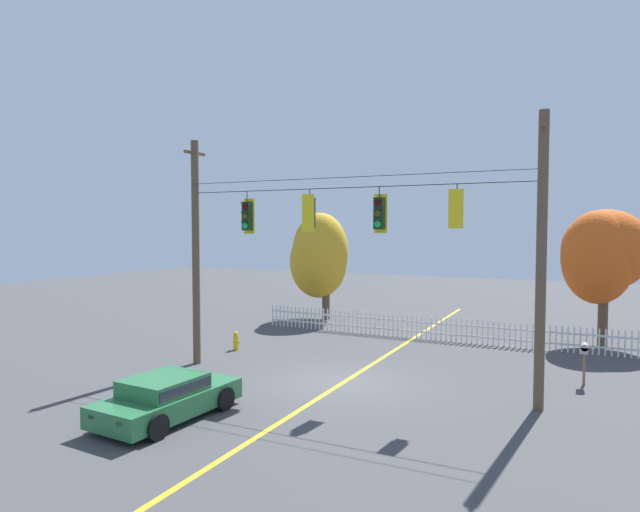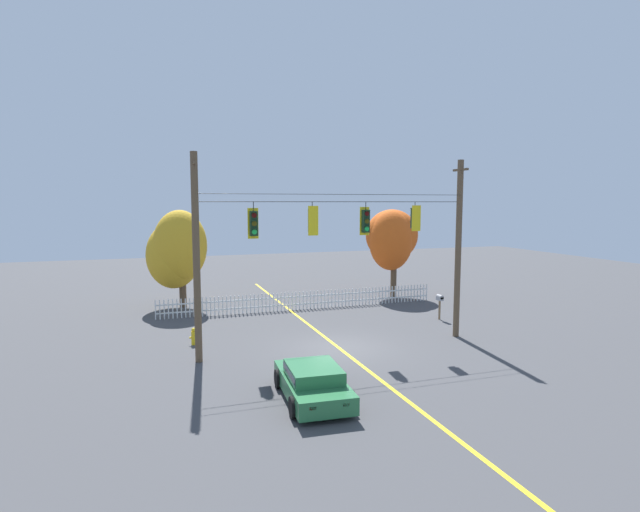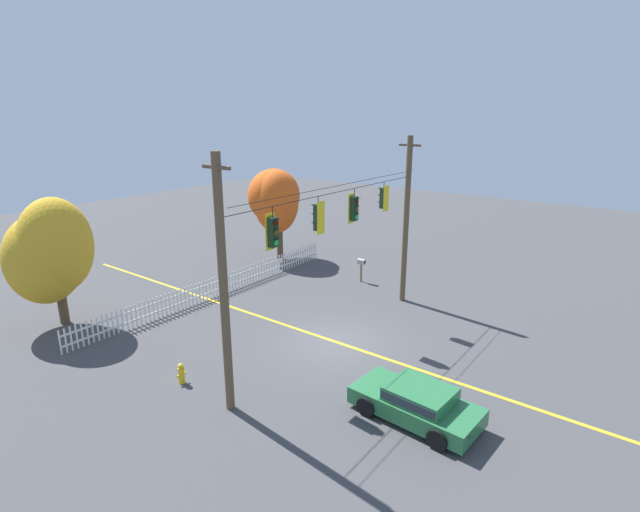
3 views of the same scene
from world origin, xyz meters
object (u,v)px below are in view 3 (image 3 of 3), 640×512
at_px(autumn_maple_near_fence, 49,253).
at_px(parked_car, 417,402).
at_px(traffic_signal_westbound_side, 273,232).
at_px(traffic_signal_southbound_primary, 354,209).
at_px(fire_hydrant, 181,374).
at_px(roadside_mailbox, 361,263).
at_px(autumn_maple_mid, 275,199).
at_px(traffic_signal_northbound_primary, 384,198).
at_px(traffic_signal_eastbound_side, 318,217).

xyz_separation_m(autumn_maple_near_fence, parked_car, (3.33, -15.83, -2.82)).
distance_m(traffic_signal_westbound_side, parked_car, 7.07).
bearing_deg(traffic_signal_westbound_side, traffic_signal_southbound_primary, -0.00).
distance_m(fire_hydrant, roadside_mailbox, 12.97).
xyz_separation_m(autumn_maple_mid, fire_hydrant, (-13.50, -7.62, -3.57)).
height_order(traffic_signal_northbound_primary, parked_car, traffic_signal_northbound_primary).
bearing_deg(traffic_signal_northbound_primary, traffic_signal_eastbound_side, -179.99).
distance_m(traffic_signal_westbound_side, roadside_mailbox, 11.95).
xyz_separation_m(traffic_signal_eastbound_side, parked_car, (-1.62, -5.07, -4.92)).
height_order(autumn_maple_near_fence, roadside_mailbox, autumn_maple_near_fence).
bearing_deg(autumn_maple_near_fence, traffic_signal_southbound_primary, -55.57).
bearing_deg(traffic_signal_westbound_side, traffic_signal_northbound_primary, -0.15).
relative_size(traffic_signal_southbound_primary, traffic_signal_northbound_primary, 1.11).
relative_size(traffic_signal_eastbound_side, traffic_signal_southbound_primary, 0.97).
bearing_deg(parked_car, roadside_mailbox, 40.03).
bearing_deg(autumn_maple_mid, traffic_signal_westbound_side, -138.06).
distance_m(autumn_maple_near_fence, parked_car, 16.42).
xyz_separation_m(traffic_signal_southbound_primary, autumn_maple_near_fence, (-7.37, 10.75, -2.06)).
xyz_separation_m(traffic_signal_southbound_primary, traffic_signal_northbound_primary, (2.38, -0.02, 0.11)).
height_order(traffic_signal_eastbound_side, roadside_mailbox, traffic_signal_eastbound_side).
relative_size(traffic_signal_westbound_side, traffic_signal_northbound_primary, 1.15).
relative_size(autumn_maple_near_fence, fire_hydrant, 7.64).
distance_m(traffic_signal_southbound_primary, traffic_signal_northbound_primary, 2.39).
xyz_separation_m(traffic_signal_westbound_side, autumn_maple_near_fence, (-2.50, 10.75, -2.02)).
relative_size(traffic_signal_westbound_side, traffic_signal_southbound_primary, 1.03).
height_order(traffic_signal_southbound_primary, parked_car, traffic_signal_southbound_primary).
height_order(traffic_signal_westbound_side, fire_hydrant, traffic_signal_westbound_side).
bearing_deg(traffic_signal_eastbound_side, autumn_maple_mid, 49.04).
distance_m(traffic_signal_eastbound_side, roadside_mailbox, 9.87).
height_order(traffic_signal_southbound_primary, autumn_maple_mid, traffic_signal_southbound_primary).
bearing_deg(fire_hydrant, parked_car, -67.81).
xyz_separation_m(parked_car, fire_hydrant, (-3.09, 7.58, -0.23)).
relative_size(parked_car, fire_hydrant, 5.35).
bearing_deg(traffic_signal_northbound_primary, autumn_maple_near_fence, 132.17).
bearing_deg(traffic_signal_eastbound_side, traffic_signal_southbound_primary, 0.47).
bearing_deg(roadside_mailbox, traffic_signal_eastbound_side, -158.73).
height_order(traffic_signal_westbound_side, roadside_mailbox, traffic_signal_westbound_side).
xyz_separation_m(traffic_signal_westbound_side, traffic_signal_southbound_primary, (4.87, -0.00, 0.04)).
bearing_deg(autumn_maple_mid, fire_hydrant, -150.58).
xyz_separation_m(traffic_signal_eastbound_side, traffic_signal_northbound_primary, (4.80, 0.00, 0.05)).
bearing_deg(traffic_signal_northbound_primary, roadside_mailbox, 43.09).
bearing_deg(traffic_signal_westbound_side, autumn_maple_mid, 41.94).
height_order(traffic_signal_southbound_primary, traffic_signal_northbound_primary, same).
distance_m(traffic_signal_westbound_side, traffic_signal_southbound_primary, 4.87).
xyz_separation_m(traffic_signal_eastbound_side, traffic_signal_southbound_primary, (2.41, 0.02, -0.05)).
relative_size(autumn_maple_mid, roadside_mailbox, 4.31).
relative_size(autumn_maple_near_fence, roadside_mailbox, 4.33).
bearing_deg(traffic_signal_northbound_primary, traffic_signal_southbound_primary, 179.54).
relative_size(traffic_signal_southbound_primary, fire_hydrant, 1.88).
distance_m(traffic_signal_eastbound_side, parked_car, 7.25).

